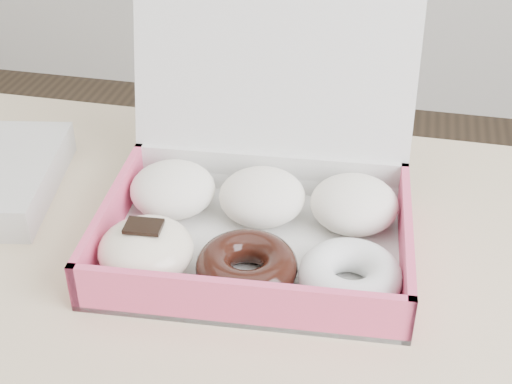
# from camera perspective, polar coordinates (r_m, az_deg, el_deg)

# --- Properties ---
(table) EXTENTS (1.20, 0.80, 0.75)m
(table) POSITION_cam_1_polar(r_m,az_deg,el_deg) (0.80, -14.06, -11.93)
(table) COLOR #CAB285
(table) RESTS_ON ground
(donut_box) EXTENTS (0.34, 0.31, 0.23)m
(donut_box) POSITION_cam_1_polar(r_m,az_deg,el_deg) (0.77, -0.13, -1.61)
(donut_box) COLOR silver
(donut_box) RESTS_ON table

